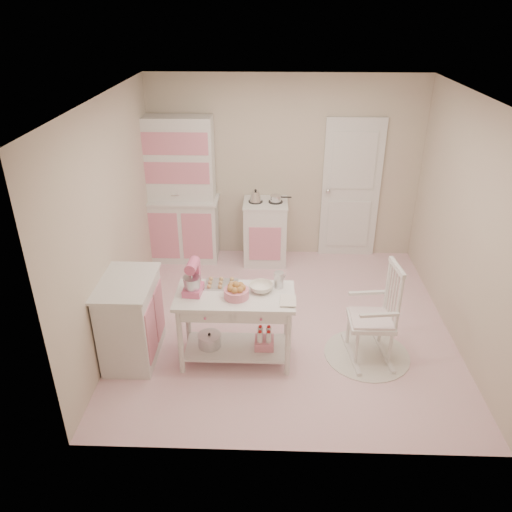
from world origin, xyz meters
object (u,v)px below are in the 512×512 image
Objects in this scene: stove at (265,232)px; rocking_chair at (372,312)px; bread_basket at (236,293)px; base_cabinet at (131,319)px; work_table at (236,327)px; stand_mixer at (193,278)px; hutch at (180,191)px.

rocking_chair is at bearing -62.38° from stove.
stove reaches higher than bread_basket.
work_table is (1.10, -0.02, -0.06)m from base_cabinet.
rocking_chair is 1.88m from stand_mixer.
work_table is 0.71m from stand_mixer.
base_cabinet is (-0.17, -2.31, -0.58)m from hutch.
bread_basket is at bearing -68.25° from hutch.
hutch is 1.33m from stove.
rocking_chair is 4.40× the size of bread_basket.
rocking_chair is at bearing 3.97° from work_table.
stand_mixer is at bearing 170.96° from bread_basket.
work_table is 4.80× the size of bread_basket.
stove is 2.42m from stand_mixer.
base_cabinet is at bearing -174.62° from stand_mixer.
stand_mixer reaches higher than work_table.
hutch is 2.26× the size of stove.
base_cabinet is at bearing 174.80° from rocking_chair.
rocking_chair reaches higher than base_cabinet.
hutch is 3.27m from rocking_chair.
stove is at bearing 110.59° from rocking_chair.
stove is at bearing -2.39° from hutch.
base_cabinet is 3.68× the size of bread_basket.
rocking_chair is 1.42m from work_table.
stove is at bearing 78.23° from stand_mixer.
hutch is at bearing 129.35° from rocking_chair.
stove is 2.64m from base_cabinet.
bread_basket reaches higher than work_table.
stand_mixer is (-0.69, -2.26, 0.51)m from stove.
stove is 3.68× the size of bread_basket.
bread_basket is (0.95, -2.38, -0.19)m from hutch.
stove is 2.30m from work_table.
bread_basket is at bearing 179.05° from rocking_chair.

